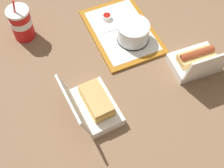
{
  "coord_description": "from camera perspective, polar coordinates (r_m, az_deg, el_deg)",
  "views": [
    {
      "loc": [
        0.54,
        -0.36,
        1.02
      ],
      "look_at": [
        0.03,
        -0.01,
        0.05
      ],
      "focal_mm": 50.0,
      "sensor_mm": 36.0,
      "label": 1
    }
  ],
  "objects": [
    {
      "name": "ground_plane",
      "position": [
        1.21,
        -0.36,
        0.01
      ],
      "size": [
        3.2,
        3.2,
        0.0
      ],
      "primitive_type": "plane",
      "color": "brown"
    },
    {
      "name": "food_tray",
      "position": [
        1.37,
        1.81,
        9.58
      ],
      "size": [
        0.41,
        0.32,
        0.01
      ],
      "color": "#A56619",
      "rests_on": "ground_plane"
    },
    {
      "name": "cake_container",
      "position": [
        1.31,
        3.9,
        9.35
      ],
      "size": [
        0.14,
        0.14,
        0.08
      ],
      "color": "black",
      "rests_on": "food_tray"
    },
    {
      "name": "ketchup_cup",
      "position": [
        1.4,
        -0.94,
        12.17
      ],
      "size": [
        0.04,
        0.04,
        0.02
      ],
      "color": "white",
      "rests_on": "food_tray"
    },
    {
      "name": "napkin_stack",
      "position": [
        1.39,
        -0.46,
        11.25
      ],
      "size": [
        0.12,
        0.12,
        0.0
      ],
      "primitive_type": "cube",
      "rotation": [
        0.0,
        0.0,
        -0.21
      ],
      "color": "white",
      "rests_on": "food_tray"
    },
    {
      "name": "plastic_fork",
      "position": [
        1.39,
        3.53,
        11.17
      ],
      "size": [
        0.11,
        0.03,
        0.0
      ],
      "primitive_type": "cube",
      "rotation": [
        0.0,
        0.0,
        0.17
      ],
      "color": "white",
      "rests_on": "food_tray"
    },
    {
      "name": "clamshell_hotdog_center",
      "position": [
        1.27,
        15.18,
        4.05
      ],
      "size": [
        0.2,
        0.22,
        0.17
      ],
      "color": "white",
      "rests_on": "ground_plane"
    },
    {
      "name": "clamshell_sandwich_right",
      "position": [
        1.12,
        -3.26,
        -3.8
      ],
      "size": [
        0.22,
        0.19,
        0.16
      ],
      "color": "white",
      "rests_on": "ground_plane"
    },
    {
      "name": "soda_cup_corner",
      "position": [
        1.36,
        -16.27,
        10.65
      ],
      "size": [
        0.09,
        0.09,
        0.21
      ],
      "color": "red",
      "rests_on": "ground_plane"
    }
  ]
}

